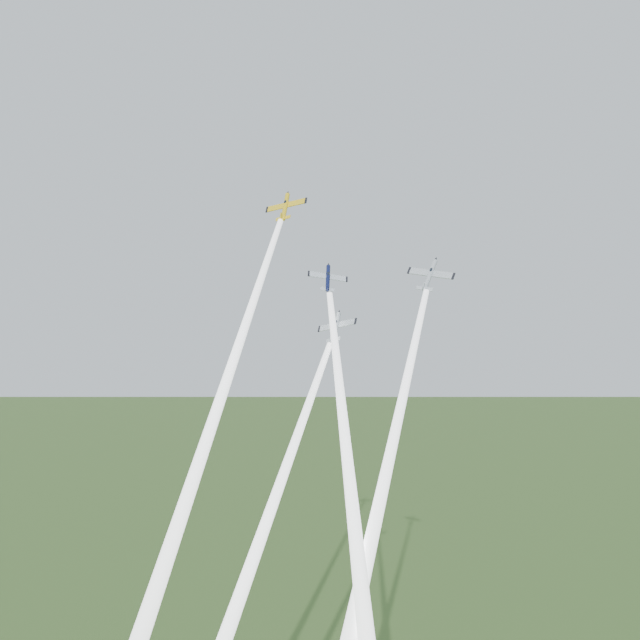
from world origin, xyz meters
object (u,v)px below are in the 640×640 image
Objects in this scene: plane_navy at (328,278)px; plane_silver_low at (336,327)px; plane_yellow at (285,207)px; plane_silver_right at (430,275)px.

plane_navy is 8.98m from plane_silver_low.
plane_yellow is at bearing 125.14° from plane_navy.
plane_silver_right reaches higher than plane_silver_low.
plane_yellow is 16.48m from plane_navy.
plane_silver_right is (15.75, 4.22, 0.42)m from plane_navy.
plane_silver_low is at bearing -142.03° from plane_silver_right.
plane_yellow is at bearing -175.18° from plane_silver_right.
plane_yellow is 0.99× the size of plane_silver_right.
plane_navy is at bearing -25.53° from plane_yellow.
plane_yellow is 25.17m from plane_silver_low.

